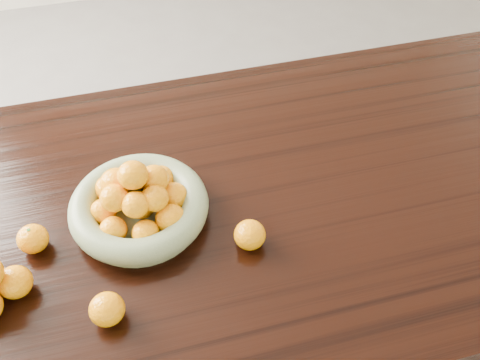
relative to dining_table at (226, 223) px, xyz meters
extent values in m
plane|color=#5B5856|center=(0.00, 0.00, -0.66)|extent=(5.00, 5.00, 0.00)
cube|color=black|center=(0.00, 0.00, 0.07)|extent=(2.00, 1.00, 0.04)
cube|color=black|center=(0.93, 0.43, -0.31)|extent=(0.08, 0.08, 0.71)
cylinder|color=gray|center=(-0.20, 0.00, 0.10)|extent=(0.28, 0.28, 0.01)
torus|color=gray|center=(-0.20, 0.00, 0.13)|extent=(0.32, 0.32, 0.06)
ellipsoid|color=orange|center=(-0.12, 0.00, 0.14)|extent=(0.07, 0.07, 0.06)
ellipsoid|color=orange|center=(-0.14, 0.06, 0.13)|extent=(0.07, 0.07, 0.06)
ellipsoid|color=orange|center=(-0.20, 0.09, 0.13)|extent=(0.07, 0.07, 0.06)
ellipsoid|color=orange|center=(-0.26, 0.06, 0.14)|extent=(0.07, 0.07, 0.06)
ellipsoid|color=orange|center=(-0.28, 0.00, 0.13)|extent=(0.06, 0.06, 0.06)
ellipsoid|color=orange|center=(-0.26, -0.06, 0.13)|extent=(0.06, 0.06, 0.06)
ellipsoid|color=orange|center=(-0.20, -0.08, 0.13)|extent=(0.06, 0.06, 0.06)
ellipsoid|color=orange|center=(-0.14, -0.06, 0.14)|extent=(0.07, 0.07, 0.06)
ellipsoid|color=orange|center=(-0.20, -0.01, 0.13)|extent=(0.07, 0.07, 0.06)
ellipsoid|color=orange|center=(-0.16, 0.02, 0.18)|extent=(0.07, 0.07, 0.06)
ellipsoid|color=orange|center=(-0.20, 0.04, 0.18)|extent=(0.07, 0.07, 0.06)
ellipsoid|color=orange|center=(-0.24, 0.03, 0.18)|extent=(0.07, 0.07, 0.07)
ellipsoid|color=orange|center=(-0.25, -0.02, 0.19)|extent=(0.06, 0.06, 0.06)
ellipsoid|color=orange|center=(-0.21, -0.04, 0.18)|extent=(0.06, 0.06, 0.06)
ellipsoid|color=orange|center=(-0.16, -0.03, 0.18)|extent=(0.06, 0.06, 0.06)
ellipsoid|color=orange|center=(-0.20, 0.00, 0.22)|extent=(0.07, 0.07, 0.06)
ellipsoid|color=orange|center=(-0.47, -0.13, 0.12)|extent=(0.07, 0.07, 0.07)
ellipsoid|color=orange|center=(-0.44, -0.03, 0.12)|extent=(0.07, 0.07, 0.06)
ellipsoid|color=orange|center=(-0.30, -0.24, 0.12)|extent=(0.07, 0.07, 0.07)
ellipsoid|color=orange|center=(0.02, -0.14, 0.12)|extent=(0.07, 0.07, 0.07)
camera|label=1|loc=(-0.18, -0.82, 1.06)|focal=40.00mm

